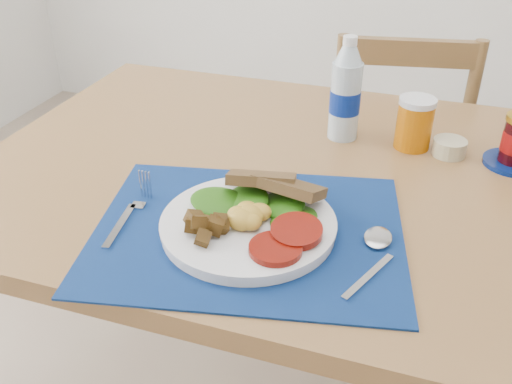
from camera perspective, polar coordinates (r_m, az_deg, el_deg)
table at (r=1.15m, az=7.26°, el=-1.81°), size 1.40×0.90×0.75m
chair_far at (r=1.74m, az=13.57°, el=5.14°), size 0.46×0.44×1.07m
placemat at (r=0.94m, az=-0.77°, el=-3.93°), size 0.57×0.48×0.00m
breakfast_plate at (r=0.92m, az=-1.19°, el=-2.91°), size 0.28×0.28×0.07m
fork at (r=1.00m, az=-12.31°, el=-2.02°), size 0.03×0.18×0.00m
spoon at (r=0.91m, az=11.83°, el=-5.63°), size 0.06×0.19×0.01m
water_bottle at (r=1.22m, az=8.94°, el=9.60°), size 0.06×0.06×0.22m
juice_glass at (r=1.22m, az=15.55°, el=6.51°), size 0.07×0.07×0.10m
ramekin at (r=1.23m, az=18.76°, el=4.24°), size 0.07×0.07×0.03m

